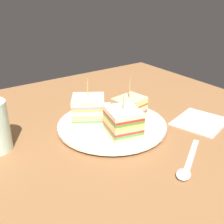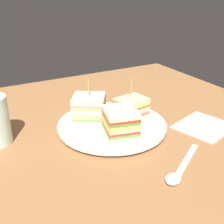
{
  "view_description": "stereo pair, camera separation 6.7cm",
  "coord_description": "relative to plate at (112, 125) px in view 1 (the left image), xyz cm",
  "views": [
    {
      "loc": [
        -34.95,
        -49.91,
        32.5
      ],
      "look_at": [
        0.0,
        0.0,
        4.45
      ],
      "focal_mm": 45.23,
      "sensor_mm": 36.0,
      "label": 1
    },
    {
      "loc": [
        -29.26,
        -53.44,
        32.5
      ],
      "look_at": [
        0.0,
        0.0,
        4.45
      ],
      "focal_mm": 45.23,
      "sensor_mm": 36.0,
      "label": 2
    }
  ],
  "objects": [
    {
      "name": "ground_plane",
      "position": [
        0.0,
        0.0,
        -1.78
      ],
      "size": [
        93.78,
        88.16,
        1.8
      ],
      "primitive_type": "cube",
      "color": "#926139"
    },
    {
      "name": "plate",
      "position": [
        0.0,
        0.0,
        0.0
      ],
      "size": [
        26.31,
        26.31,
        1.45
      ],
      "color": "white",
      "rests_on": "ground_plane"
    },
    {
      "name": "sandwich_wedge_2",
      "position": [
        -4.01,
        4.13,
        3.75
      ],
      "size": [
        10.1,
        9.86,
        10.95
      ],
      "rotation": [
        0.0,
        0.0,
        12.0
      ],
      "color": "beige",
      "rests_on": "plate"
    },
    {
      "name": "sandwich_wedge_0",
      "position": [
        -0.97,
        -5.68,
        3.58
      ],
      "size": [
        8.44,
        9.04,
        9.07
      ],
      "rotation": [
        0.0,
        0.0,
        7.61
      ],
      "color": "beige",
      "rests_on": "plate"
    },
    {
      "name": "napkin",
      "position": [
        20.44,
        -10.06,
        -0.63
      ],
      "size": [
        15.46,
        14.54,
        0.5
      ],
      "primitive_type": "cube",
      "rotation": [
        0.0,
        0.0,
        0.29
      ],
      "color": "silver",
      "rests_on": "ground_plane"
    },
    {
      "name": "chip_pile",
      "position": [
        1.52,
        0.98,
        1.37
      ],
      "size": [
        7.98,
        5.6,
        1.67
      ],
      "color": "#E1C671",
      "rests_on": "plate"
    },
    {
      "name": "spoon",
      "position": [
        2.2,
        -21.83,
        -0.47
      ],
      "size": [
        14.52,
        9.92,
        1.0
      ],
      "rotation": [
        0.0,
        0.0,
        3.69
      ],
      "color": "silver",
      "rests_on": "ground_plane"
    },
    {
      "name": "sandwich_wedge_1",
      "position": [
        5.71,
        0.69,
        3.09
      ],
      "size": [
        8.45,
        6.91,
        10.01
      ],
      "rotation": [
        0.0,
        0.0,
        9.58
      ],
      "color": "beige",
      "rests_on": "plate"
    }
  ]
}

